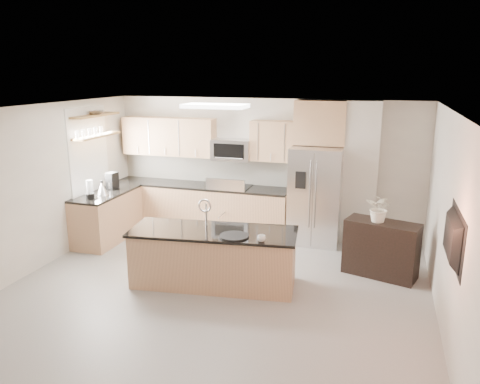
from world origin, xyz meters
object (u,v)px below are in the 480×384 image
(cup, at_px, (262,238))
(kettle, at_px, (102,188))
(flower_vase, at_px, (381,201))
(blender, at_px, (90,191))
(range, at_px, (230,209))
(coffee_maker, at_px, (112,181))
(credenza, at_px, (381,249))
(refrigerator, at_px, (316,196))
(platter, at_px, (234,236))
(microwave, at_px, (232,150))
(bowl, at_px, (96,112))
(island, at_px, (214,257))
(television, at_px, (448,237))

(cup, distance_m, kettle, 3.55)
(flower_vase, bearing_deg, blender, -176.64)
(range, height_order, coffee_maker, coffee_maker)
(credenza, height_order, blender, blender)
(refrigerator, relative_size, blender, 5.29)
(flower_vase, bearing_deg, platter, -148.15)
(cup, relative_size, blender, 0.34)
(blender, height_order, kettle, blender)
(microwave, xyz_separation_m, coffee_maker, (-2.09, -0.92, -0.56))
(credenza, bearing_deg, cup, -124.73)
(bowl, bearing_deg, island, -26.34)
(bowl, bearing_deg, blender, -74.27)
(microwave, height_order, flower_vase, microwave)
(blender, distance_m, television, 5.81)
(island, bearing_deg, blender, 156.79)
(platter, relative_size, bowl, 1.16)
(blender, bearing_deg, coffee_maker, 91.55)
(refrigerator, bearing_deg, island, -117.58)
(microwave, bearing_deg, kettle, -145.96)
(credenza, relative_size, bowl, 3.07)
(flower_vase, height_order, television, television)
(range, bearing_deg, refrigerator, -1.60)
(platter, xyz_separation_m, bowl, (-3.12, 1.53, 1.53))
(microwave, bearing_deg, bowl, -155.13)
(microwave, relative_size, platter, 1.85)
(credenza, relative_size, cup, 9.52)
(island, distance_m, cup, 0.94)
(range, distance_m, credenza, 3.11)
(range, xyz_separation_m, credenza, (2.86, -1.23, -0.04))
(credenza, relative_size, kettle, 4.07)
(range, height_order, flower_vase, flower_vase)
(coffee_maker, distance_m, flower_vase, 4.91)
(island, distance_m, platter, 0.60)
(cup, bearing_deg, coffee_maker, 153.06)
(bowl, relative_size, flower_vase, 0.54)
(cup, distance_m, coffee_maker, 3.79)
(kettle, distance_m, bowl, 1.40)
(coffee_maker, xyz_separation_m, flower_vase, (4.89, -0.45, 0.13))
(microwave, bearing_deg, television, -42.75)
(island, xyz_separation_m, platter, (0.38, -0.17, 0.43))
(kettle, distance_m, television, 5.85)
(refrigerator, height_order, coffee_maker, refrigerator)
(refrigerator, distance_m, cup, 2.50)
(island, distance_m, credenza, 2.59)
(credenza, distance_m, flower_vase, 0.77)
(range, relative_size, platter, 2.77)
(television, bearing_deg, range, 48.36)
(microwave, distance_m, kettle, 2.51)
(microwave, height_order, refrigerator, microwave)
(television, bearing_deg, kettle, 71.27)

